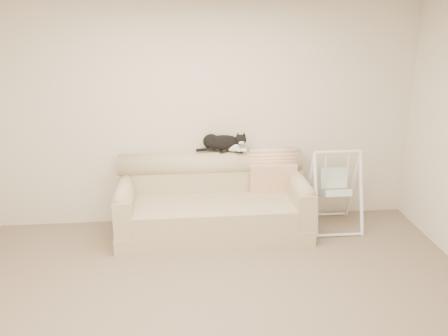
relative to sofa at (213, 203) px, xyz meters
name	(u,v)px	position (x,y,z in m)	size (l,w,h in m)	color
ground_plane	(222,311)	(-0.04, -1.62, -0.35)	(5.00, 5.00, 0.00)	#7B6A57
room_shell	(222,144)	(-0.04, -1.62, 1.18)	(5.04, 4.04, 2.60)	beige
sofa	(213,203)	(0.00, 0.00, 0.00)	(2.20, 0.93, 0.90)	tan
remote_a	(226,151)	(0.18, 0.25, 0.56)	(0.18, 0.14, 0.03)	black
remote_b	(237,151)	(0.30, 0.23, 0.56)	(0.16, 0.14, 0.02)	black
tuxedo_cat	(223,143)	(0.15, 0.25, 0.66)	(0.60, 0.28, 0.24)	black
throw_blanket	(271,165)	(0.73, 0.23, 0.37)	(0.55, 0.38, 0.58)	#E87C44
baby_swing	(335,189)	(1.45, -0.01, 0.13)	(0.59, 0.63, 0.96)	white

